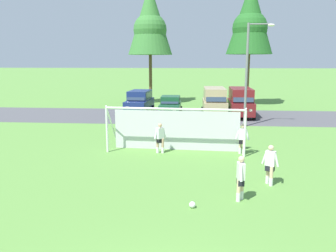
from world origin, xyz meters
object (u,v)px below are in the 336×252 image
soccer_ball (192,205)px  parked_car_slot_center_left (214,101)px  parked_car_slot_left (170,105)px  player_winger_left (241,178)px  parked_car_slot_far_left (140,102)px  parked_car_slot_center (241,102)px  street_lamp (249,74)px  player_midfield_center (242,139)px  player_defender_far (270,165)px  soccer_goal (176,128)px  player_striker_near (160,138)px

soccer_ball → parked_car_slot_center_left: 19.76m
parked_car_slot_left → player_winger_left: bearing=-78.3°
player_winger_left → parked_car_slot_far_left: 20.80m
soccer_ball → parked_car_slot_left: parked_car_slot_left is taller
parked_car_slot_center → street_lamp: bearing=-91.0°
player_midfield_center → player_defender_far: bearing=-83.4°
soccer_goal → street_lamp: street_lamp is taller
parked_car_slot_center → player_midfield_center: bearing=-96.6°
player_winger_left → parked_car_slot_left: size_ratio=0.39×
player_winger_left → street_lamp: size_ratio=0.22×
player_winger_left → parked_car_slot_center_left: 18.87m
soccer_goal → soccer_ball: bearing=-82.1°
soccer_goal → player_defender_far: (4.08, -4.94, -0.47)m
parked_car_slot_center → parked_car_slot_far_left: bearing=174.4°
player_defender_far → parked_car_slot_left: parked_car_slot_left is taller
parked_car_slot_left → parked_car_slot_center: parked_car_slot_center is taller
player_winger_left → parked_car_slot_center_left: size_ratio=0.34×
player_striker_near → parked_car_slot_center_left: (3.53, 12.80, 0.52)m
parked_car_slot_far_left → parked_car_slot_left: parked_car_slot_far_left is taller
player_midfield_center → parked_car_slot_far_left: bearing=119.9°
parked_car_slot_center_left → parked_car_slot_center: size_ratio=1.00×
parked_car_slot_center → player_defender_far: bearing=-93.1°
parked_car_slot_far_left → parked_car_slot_left: size_ratio=1.12×
player_striker_near → parked_car_slot_center_left: bearing=74.6°
player_defender_far → parked_car_slot_center_left: size_ratio=0.34×
player_midfield_center → street_lamp: bearing=80.2°
street_lamp → parked_car_slot_left: bearing=140.7°
soccer_ball → player_midfield_center: (2.54, 6.95, 0.71)m
player_defender_far → player_striker_near: bearing=138.2°
player_striker_near → street_lamp: street_lamp is taller
parked_car_slot_center_left → street_lamp: bearing=-65.3°
player_winger_left → parked_car_slot_far_left: (-6.90, 19.62, 0.29)m
street_lamp → soccer_ball: bearing=-104.7°
soccer_goal → parked_car_slot_far_left: soccer_goal is taller
player_striker_near → parked_car_slot_far_left: 13.98m
player_midfield_center → parked_car_slot_left: 13.82m
player_midfield_center → parked_car_slot_center_left: parked_car_slot_center_left is taller
soccer_ball → player_winger_left: size_ratio=0.13×
parked_car_slot_center → street_lamp: (-0.08, -4.65, 2.59)m
player_winger_left → parked_car_slot_far_left: size_ratio=0.35×
player_striker_near → street_lamp: 10.33m
soccer_ball → player_midfield_center: 7.44m
soccer_ball → parked_car_slot_left: 20.05m
player_defender_far → soccer_goal: bearing=129.6°
parked_car_slot_left → street_lamp: 8.55m
soccer_ball → street_lamp: (3.90, 14.85, 3.82)m
parked_car_slot_center → parked_car_slot_left: bearing=176.3°
parked_car_slot_far_left → parked_car_slot_center_left: (6.90, -0.76, 0.23)m
soccer_goal → parked_car_slot_left: (-1.25, 12.49, -0.42)m
player_striker_near → parked_car_slot_center_left: parked_car_slot_center_left is taller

